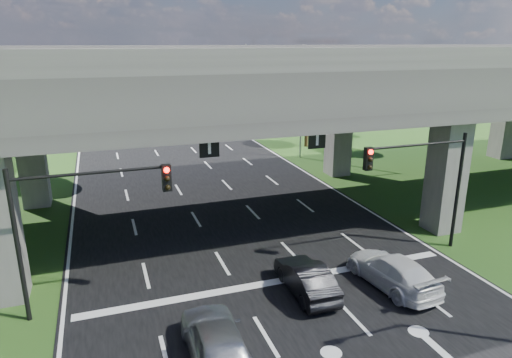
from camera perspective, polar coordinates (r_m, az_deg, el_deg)
ground at (r=18.06m, az=6.85°, el=-17.88°), size 160.00×160.00×0.00m
road at (r=26.28m, az=-2.73°, el=-6.12°), size 18.00×120.00×0.03m
overpass at (r=26.23m, az=-4.25°, el=11.69°), size 80.00×15.00×10.00m
signal_right at (r=23.35m, az=20.40°, el=0.70°), size 5.76×0.54×6.00m
signal_left at (r=18.24m, az=-21.39°, el=-3.79°), size 5.76×0.54×6.00m
streetlight_far at (r=41.12m, az=5.22°, el=10.61°), size 3.38×0.25×10.00m
streetlight_beyond at (r=56.02m, az=-1.67°, el=12.30°), size 3.38×0.25×10.00m
tree_left_far at (r=55.81m, az=-25.90°, el=9.92°), size 4.80×4.80×8.32m
tree_right_near at (r=46.11m, az=6.49°, el=9.55°), size 4.20×4.20×7.28m
tree_right_mid at (r=54.61m, az=5.71°, el=10.35°), size 3.91×3.90×6.76m
tree_right_far at (r=60.50m, az=-1.04°, el=11.66°), size 4.50×4.50×7.80m
car_silver at (r=15.87m, az=-4.92°, el=-19.61°), size 2.03×4.78×1.61m
car_dark at (r=19.73m, az=6.27°, el=-12.21°), size 1.52×4.12×1.35m
car_white at (r=20.96m, az=16.65°, el=-10.96°), size 2.39×4.95×1.39m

